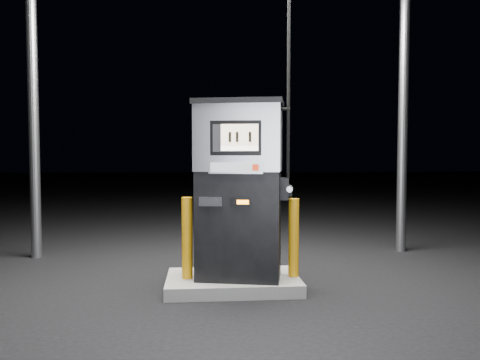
{
  "coord_description": "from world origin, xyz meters",
  "views": [
    {
      "loc": [
        -0.38,
        -5.62,
        1.62
      ],
      "look_at": [
        0.09,
        0.0,
        1.33
      ],
      "focal_mm": 35.0,
      "sensor_mm": 36.0,
      "label": 1
    }
  ],
  "objects": [
    {
      "name": "pump_island",
      "position": [
        0.0,
        0.0,
        0.07
      ],
      "size": [
        1.6,
        1.0,
        0.15
      ],
      "primitive_type": "cube",
      "color": "#5F5F5B",
      "rests_on": "ground"
    },
    {
      "name": "bollard_right",
      "position": [
        0.74,
        -0.05,
        0.62
      ],
      "size": [
        0.15,
        0.15,
        0.95
      ],
      "primitive_type": "cylinder",
      "rotation": [
        0.0,
        0.0,
        -0.23
      ],
      "color": "orange",
      "rests_on": "pump_island"
    },
    {
      "name": "bollard_left",
      "position": [
        -0.55,
        -0.04,
        0.64
      ],
      "size": [
        0.17,
        0.17,
        0.97
      ],
      "primitive_type": "cylinder",
      "rotation": [
        0.0,
        0.0,
        -0.42
      ],
      "color": "orange",
      "rests_on": "pump_island"
    },
    {
      "name": "fuel_dispenser",
      "position": [
        0.07,
        -0.09,
        1.24
      ],
      "size": [
        1.22,
        0.83,
        4.4
      ],
      "rotation": [
        0.0,
        0.0,
        -0.21
      ],
      "color": "black",
      "rests_on": "pump_island"
    },
    {
      "name": "ground",
      "position": [
        0.0,
        0.0,
        0.0
      ],
      "size": [
        80.0,
        80.0,
        0.0
      ],
      "primitive_type": "plane",
      "color": "black",
      "rests_on": "ground"
    }
  ]
}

